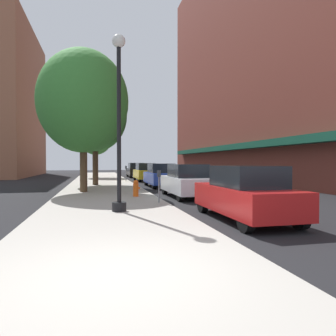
% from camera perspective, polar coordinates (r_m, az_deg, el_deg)
% --- Properties ---
extents(ground_plane, '(90.00, 90.00, 0.00)m').
position_cam_1_polar(ground_plane, '(23.11, -2.09, -3.25)').
color(ground_plane, black).
extents(sidewalk_slab, '(4.80, 50.00, 0.12)m').
position_cam_1_polar(sidewalk_slab, '(23.68, -12.12, -3.03)').
color(sidewalk_slab, '#A8A399').
rests_on(sidewalk_slab, ground).
extents(building_right_brick, '(6.80, 40.00, 25.64)m').
position_cam_1_polar(building_right_brick, '(32.67, 17.04, 20.82)').
color(building_right_brick, brown).
rests_on(building_right_brick, ground).
extents(building_far_background, '(6.80, 18.00, 18.19)m').
position_cam_1_polar(building_far_background, '(43.56, -27.53, 10.68)').
color(building_far_background, '#9E6047').
rests_on(building_far_background, ground).
extents(lamppost, '(0.48, 0.48, 5.90)m').
position_cam_1_polar(lamppost, '(10.51, -9.09, 8.92)').
color(lamppost, black).
rests_on(lamppost, sidewalk_slab).
extents(fire_hydrant, '(0.33, 0.26, 0.79)m').
position_cam_1_polar(fire_hydrant, '(14.79, -5.98, -3.73)').
color(fire_hydrant, '#E05614').
rests_on(fire_hydrant, sidewalk_slab).
extents(parking_meter_near, '(0.14, 0.09, 1.31)m').
position_cam_1_polar(parking_meter_near, '(26.51, -7.80, -0.64)').
color(parking_meter_near, slate).
rests_on(parking_meter_near, sidewalk_slab).
extents(parking_meter_far, '(0.14, 0.09, 1.31)m').
position_cam_1_polar(parking_meter_far, '(12.47, -1.69, -2.66)').
color(parking_meter_far, slate).
rests_on(parking_meter_far, sidewalk_slab).
extents(tree_near, '(3.73, 3.73, 6.69)m').
position_cam_1_polar(tree_near, '(33.76, -13.29, 5.99)').
color(tree_near, '#4C3823').
rests_on(tree_near, sidewalk_slab).
extents(tree_mid, '(4.95, 4.95, 7.85)m').
position_cam_1_polar(tree_mid, '(17.93, -15.45, 11.84)').
color(tree_mid, '#4C3823').
rests_on(tree_mid, sidewalk_slab).
extents(tree_far, '(4.54, 4.54, 7.61)m').
position_cam_1_polar(tree_far, '(22.96, -13.36, 9.46)').
color(tree_far, '#422D1E').
rests_on(tree_far, sidewalk_slab).
extents(car_red, '(1.80, 4.30, 1.66)m').
position_cam_1_polar(car_red, '(9.70, 14.10, -4.62)').
color(car_red, black).
rests_on(car_red, ground).
extents(car_white, '(1.80, 4.30, 1.66)m').
position_cam_1_polar(car_white, '(15.43, 3.53, -2.45)').
color(car_white, black).
rests_on(car_white, ground).
extents(car_blue, '(1.80, 4.30, 1.66)m').
position_cam_1_polar(car_blue, '(21.69, -1.38, -1.40)').
color(car_blue, black).
rests_on(car_blue, ground).
extents(car_yellow, '(1.80, 4.30, 1.66)m').
position_cam_1_polar(car_yellow, '(28.49, -4.22, -0.79)').
color(car_yellow, black).
rests_on(car_yellow, ground).
extents(car_black, '(1.80, 4.30, 1.66)m').
position_cam_1_polar(car_black, '(35.45, -5.99, -0.41)').
color(car_black, black).
rests_on(car_black, ground).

